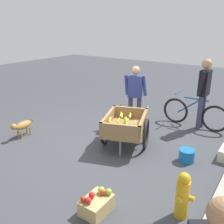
{
  "coord_description": "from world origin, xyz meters",
  "views": [
    {
      "loc": [
        3.84,
        2.89,
        2.46
      ],
      "look_at": [
        -0.1,
        0.16,
        0.75
      ],
      "focal_mm": 39.73,
      "sensor_mm": 36.0,
      "label": 1
    }
  ],
  "objects": [
    {
      "name": "mixed_fruit_crate",
      "position": [
        1.68,
        1.13,
        0.13
      ],
      "size": [
        0.44,
        0.32,
        0.32
      ],
      "color": "tan",
      "rests_on": "ground"
    },
    {
      "name": "fire_hydrant",
      "position": [
        1.09,
        2.12,
        0.33
      ],
      "size": [
        0.25,
        0.25,
        0.67
      ],
      "color": "gold",
      "rests_on": "ground"
    },
    {
      "name": "bicycle",
      "position": [
        -2.09,
        1.28,
        0.35
      ],
      "size": [
        0.46,
        1.66,
        0.85
      ],
      "color": "black",
      "rests_on": "ground"
    },
    {
      "name": "vendor_person",
      "position": [
        -1.32,
        0.0,
        0.9
      ],
      "size": [
        0.3,
        0.55,
        1.52
      ],
      "color": "#333851",
      "rests_on": "ground"
    },
    {
      "name": "plastic_bucket",
      "position": [
        -0.35,
        1.7,
        0.12
      ],
      "size": [
        0.29,
        0.29,
        0.24
      ],
      "primitive_type": "cylinder",
      "color": "#1966B2",
      "rests_on": "ground"
    },
    {
      "name": "cyclist_person",
      "position": [
        -2.08,
        1.43,
        1.04
      ],
      "size": [
        0.52,
        0.23,
        1.71
      ],
      "color": "#333851",
      "rests_on": "ground"
    },
    {
      "name": "dog",
      "position": [
        0.74,
        -1.76,
        0.27
      ],
      "size": [
        0.67,
        0.24,
        0.4
      ],
      "color": "#AD7A38",
      "rests_on": "ground"
    },
    {
      "name": "fruit_cart",
      "position": [
        -0.24,
        0.39,
        0.44
      ],
      "size": [
        1.81,
        1.28,
        0.7
      ],
      "color": "#937047",
      "rests_on": "ground"
    },
    {
      "name": "ground_plane",
      "position": [
        0.0,
        0.0,
        0.0
      ],
      "size": [
        24.0,
        24.0,
        0.0
      ],
      "primitive_type": "plane",
      "color": "#3D3F44"
    }
  ]
}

